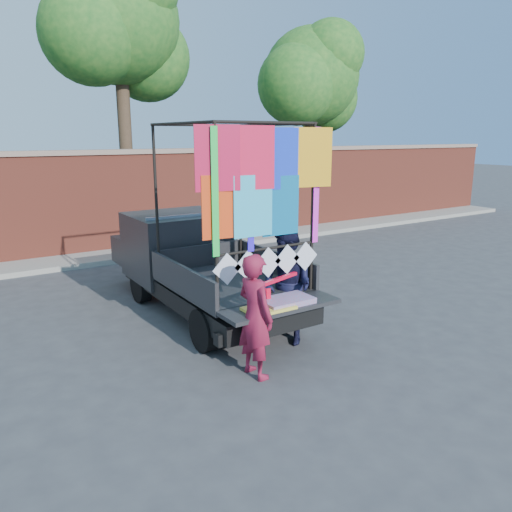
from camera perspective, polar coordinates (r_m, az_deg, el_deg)
ground at (r=7.35m, az=-0.10°, el=-10.11°), size 90.00×90.00×0.00m
brick_wall at (r=13.27m, az=-16.75°, el=6.01°), size 30.00×0.45×2.61m
curb at (r=12.83m, az=-15.48°, el=0.09°), size 30.00×1.20×0.12m
tree_mid at (r=14.80m, az=-15.22°, el=23.88°), size 4.20×3.30×7.73m
tree_right at (r=17.82m, az=6.53°, el=19.35°), size 4.20×3.30×6.62m
pickup_truck at (r=8.93m, az=-7.54°, el=-0.54°), size 1.98×4.98×3.14m
woman at (r=6.19m, az=-0.09°, el=-6.89°), size 0.43×0.61×1.58m
man at (r=7.18m, az=3.55°, el=-3.40°), size 0.79×0.94×1.72m
streamer_bundle at (r=6.59m, az=1.11°, el=-4.84°), size 1.01×0.36×0.71m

